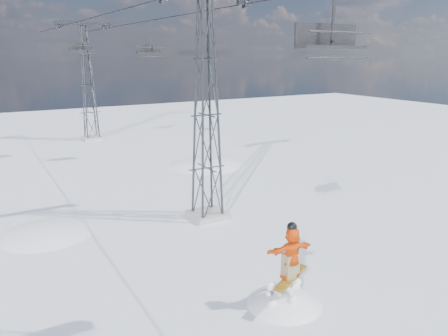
{
  "coord_description": "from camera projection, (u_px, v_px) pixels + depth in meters",
  "views": [
    {
      "loc": [
        -9.33,
        -11.37,
        8.52
      ],
      "look_at": [
        -0.43,
        4.08,
        3.8
      ],
      "focal_mm": 35.0,
      "sensor_mm": 36.0,
      "label": 1
    }
  ],
  "objects": [
    {
      "name": "lift_chair_near",
      "position": [
        330.0,
        38.0,
        10.84
      ],
      "size": [
        2.0,
        0.57,
        2.47
      ],
      "color": "black",
      "rests_on": "ground"
    },
    {
      "name": "lift_chair_mid",
      "position": [
        150.0,
        50.0,
        33.28
      ],
      "size": [
        2.12,
        0.61,
        2.62
      ],
      "color": "black",
      "rests_on": "ground"
    },
    {
      "name": "ground",
      "position": [
        289.0,
        290.0,
        16.21
      ],
      "size": [
        120.0,
        120.0,
        0.0
      ],
      "primitive_type": "plane",
      "color": "white",
      "rests_on": "ground"
    },
    {
      "name": "snow_terrain",
      "position": [
        67.0,
        292.0,
        34.16
      ],
      "size": [
        39.0,
        37.0,
        22.0
      ],
      "color": "white",
      "rests_on": "ground"
    },
    {
      "name": "lift_chair_far",
      "position": [
        81.0,
        47.0,
        33.99
      ],
      "size": [
        1.93,
        0.56,
        2.4
      ],
      "color": "black",
      "rests_on": "ground"
    },
    {
      "name": "haul_cables",
      "position": [
        128.0,
        18.0,
        30.15
      ],
      "size": [
        4.46,
        51.0,
        0.06
      ],
      "color": "black",
      "rests_on": "ground"
    },
    {
      "name": "lift_tower_far",
      "position": [
        88.0,
        85.0,
        42.84
      ],
      "size": [
        5.2,
        1.8,
        11.43
      ],
      "color": "#999999",
      "rests_on": "ground"
    },
    {
      "name": "lift_tower_near",
      "position": [
        206.0,
        116.0,
        21.9
      ],
      "size": [
        5.2,
        1.8,
        11.43
      ],
      "color": "#999999",
      "rests_on": "ground"
    }
  ]
}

